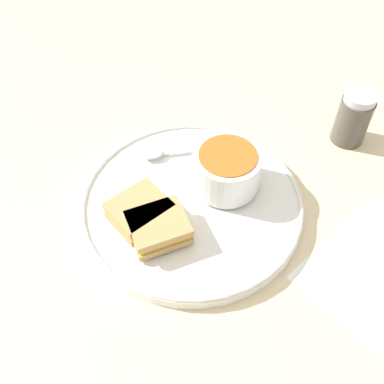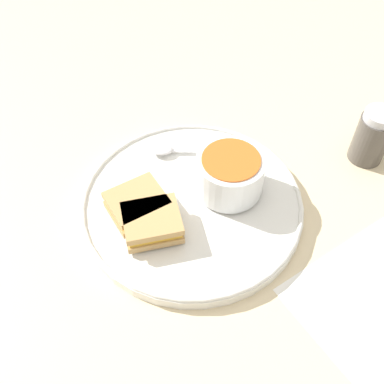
% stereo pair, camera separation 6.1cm
% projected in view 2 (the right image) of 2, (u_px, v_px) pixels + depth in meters
% --- Properties ---
extents(ground_plane, '(2.40, 2.40, 0.00)m').
position_uv_depth(ground_plane, '(192.00, 208.00, 0.64)').
color(ground_plane, beige).
extents(plate, '(0.31, 0.31, 0.02)m').
position_uv_depth(plate, '(192.00, 203.00, 0.63)').
color(plate, white).
rests_on(plate, ground_plane).
extents(soup_bowl, '(0.09, 0.09, 0.06)m').
position_uv_depth(soup_bowl, '(230.00, 174.00, 0.61)').
color(soup_bowl, white).
rests_on(soup_bowl, plate).
extents(spoon, '(0.09, 0.08, 0.01)m').
position_uv_depth(spoon, '(167.00, 150.00, 0.68)').
color(spoon, silver).
rests_on(spoon, plate).
extents(sandwich_half_near, '(0.08, 0.07, 0.03)m').
position_uv_depth(sandwich_half_near, '(137.00, 204.00, 0.60)').
color(sandwich_half_near, tan).
rests_on(sandwich_half_near, plate).
extents(sandwich_half_far, '(0.09, 0.09, 0.03)m').
position_uv_depth(sandwich_half_far, '(152.00, 223.00, 0.58)').
color(sandwich_half_far, tan).
rests_on(sandwich_half_far, plate).
extents(salt_shaker, '(0.05, 0.05, 0.09)m').
position_uv_depth(salt_shaker, '(372.00, 136.00, 0.67)').
color(salt_shaker, '#4C4742').
rests_on(salt_shaker, ground_plane).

